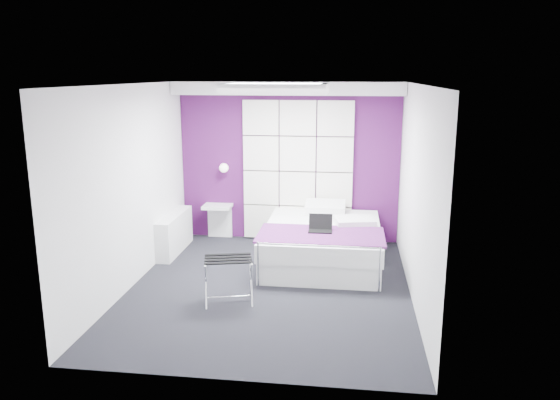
{
  "coord_description": "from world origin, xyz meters",
  "views": [
    {
      "loc": [
        0.99,
        -6.57,
        2.73
      ],
      "look_at": [
        0.09,
        0.35,
        1.1
      ],
      "focal_mm": 35.0,
      "sensor_mm": 36.0,
      "label": 1
    }
  ],
  "objects_px": {
    "nightstand": "(218,206)",
    "laptop": "(320,227)",
    "radiator": "(175,233)",
    "wall_lamp": "(224,167)",
    "luggage_rack": "(229,280)",
    "bed": "(322,242)"
  },
  "relations": [
    {
      "from": "radiator",
      "to": "wall_lamp",
      "type": "bearing_deg",
      "value": 49.9
    },
    {
      "from": "bed",
      "to": "luggage_rack",
      "type": "relative_size",
      "value": 3.67
    },
    {
      "from": "wall_lamp",
      "to": "luggage_rack",
      "type": "xyz_separation_m",
      "value": [
        0.62,
        -2.54,
        -0.94
      ]
    },
    {
      "from": "radiator",
      "to": "nightstand",
      "type": "bearing_deg",
      "value": 54.29
    },
    {
      "from": "nightstand",
      "to": "laptop",
      "type": "bearing_deg",
      "value": -35.7
    },
    {
      "from": "bed",
      "to": "laptop",
      "type": "relative_size",
      "value": 6.38
    },
    {
      "from": "radiator",
      "to": "luggage_rack",
      "type": "distance_m",
      "value": 2.18
    },
    {
      "from": "wall_lamp",
      "to": "bed",
      "type": "height_order",
      "value": "wall_lamp"
    },
    {
      "from": "bed",
      "to": "nightstand",
      "type": "bearing_deg",
      "value": 152.95
    },
    {
      "from": "wall_lamp",
      "to": "luggage_rack",
      "type": "distance_m",
      "value": 2.77
    },
    {
      "from": "wall_lamp",
      "to": "radiator",
      "type": "distance_m",
      "value": 1.35
    },
    {
      "from": "wall_lamp",
      "to": "laptop",
      "type": "xyz_separation_m",
      "value": [
        1.66,
        -1.32,
        -0.58
      ]
    },
    {
      "from": "luggage_rack",
      "to": "nightstand",
      "type": "bearing_deg",
      "value": 92.56
    },
    {
      "from": "luggage_rack",
      "to": "laptop",
      "type": "bearing_deg",
      "value": 35.4
    },
    {
      "from": "wall_lamp",
      "to": "luggage_rack",
      "type": "height_order",
      "value": "wall_lamp"
    },
    {
      "from": "radiator",
      "to": "laptop",
      "type": "distance_m",
      "value": 2.39
    },
    {
      "from": "radiator",
      "to": "bed",
      "type": "relative_size",
      "value": 0.58
    },
    {
      "from": "luggage_rack",
      "to": "bed",
      "type": "bearing_deg",
      "value": 42.24
    },
    {
      "from": "radiator",
      "to": "laptop",
      "type": "bearing_deg",
      "value": -13.71
    },
    {
      "from": "laptop",
      "to": "radiator",
      "type": "bearing_deg",
      "value": 165.21
    },
    {
      "from": "bed",
      "to": "nightstand",
      "type": "distance_m",
      "value": 2.03
    },
    {
      "from": "luggage_rack",
      "to": "laptop",
      "type": "distance_m",
      "value": 1.64
    }
  ]
}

